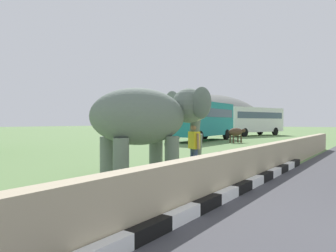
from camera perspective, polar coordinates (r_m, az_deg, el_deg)
The scene contains 8 objects.
striped_curb at distance 5.84m, azimuth 5.16°, elevation -15.19°, with size 16.20×0.20×0.24m.
barrier_parapet at distance 7.95m, azimuth 11.85°, elevation -8.11°, with size 28.00×0.36×1.00m, color tan.
elephant at distance 9.37m, azimuth -3.28°, elevation 1.51°, with size 4.07×3.06×2.85m.
person_handler at distance 10.39m, azimuth 4.87°, elevation -3.64°, with size 0.40×0.61×1.66m.
bus_teal at distance 28.18m, azimuth 6.40°, elevation 1.48°, with size 8.91×2.81×3.50m.
bus_white at distance 39.99m, azimuth 15.50°, elevation 1.25°, with size 10.01×5.25×3.50m.
cow_near at distance 25.92m, azimuth 12.55°, elevation -1.14°, with size 1.91×1.10×1.23m.
hill_east at distance 67.92m, azimuth 7.63°, elevation -0.70°, with size 29.77×23.82×15.34m.
Camera 1 is at (-5.21, 1.05, 1.72)m, focal length 32.78 mm.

